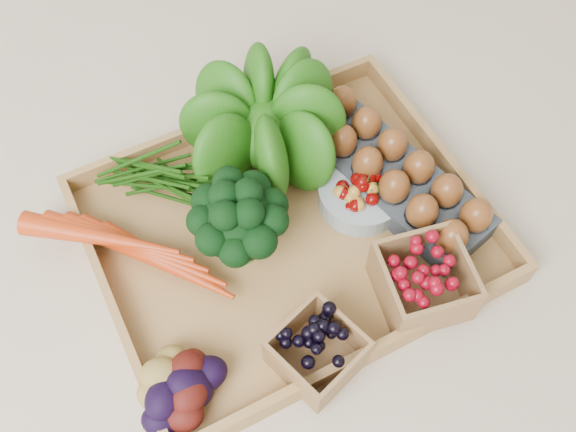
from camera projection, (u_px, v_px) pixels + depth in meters
name	position (u px, v px, depth m)	size (l,w,h in m)	color
ground	(288.00, 236.00, 0.96)	(4.00, 4.00, 0.00)	beige
tray	(288.00, 234.00, 0.96)	(0.55, 0.45, 0.01)	#B08349
carrots	(137.00, 248.00, 0.90)	(0.24, 0.17, 0.06)	#BF340E
lettuce	(266.00, 116.00, 0.95)	(0.17, 0.17, 0.17)	#1F460B
broccoli	(240.00, 234.00, 0.88)	(0.14, 0.14, 0.11)	black
cherry_bowl	(361.00, 194.00, 0.96)	(0.13, 0.13, 0.03)	#8C9EA5
egg_carton	(390.00, 178.00, 0.98)	(0.12, 0.33, 0.04)	#394049
potatoes	(175.00, 384.00, 0.79)	(0.14, 0.14, 0.08)	#3A0C09
punnet_blackberry	(317.00, 352.00, 0.82)	(0.10, 0.10, 0.07)	black
punnet_raspberry	(423.00, 281.00, 0.86)	(0.12, 0.12, 0.08)	maroon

